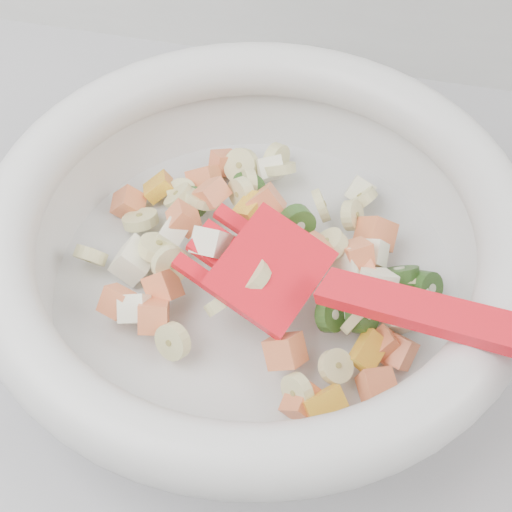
# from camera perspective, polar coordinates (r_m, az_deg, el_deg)

# --- Properties ---
(counter) EXTENTS (2.00, 0.60, 0.90)m
(counter) POSITION_cam_1_polar(r_m,az_deg,el_deg) (0.99, -7.16, -17.31)
(counter) COLOR #A5A4AA
(counter) RESTS_ON ground
(mixing_bowl) EXTENTS (0.46, 0.37, 0.15)m
(mixing_bowl) POSITION_cam_1_polar(r_m,az_deg,el_deg) (0.52, 0.09, 0.59)
(mixing_bowl) COLOR silver
(mixing_bowl) RESTS_ON counter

